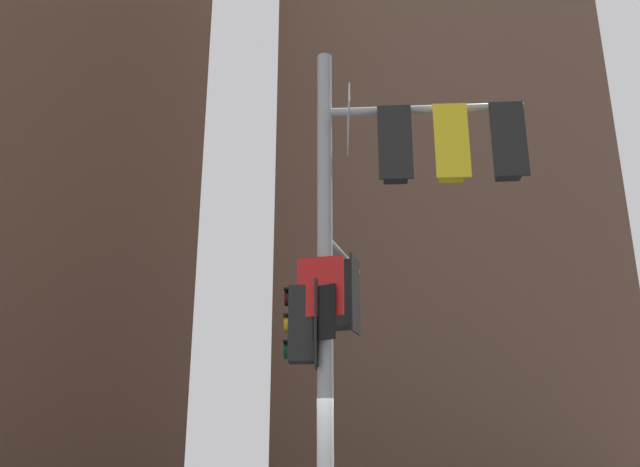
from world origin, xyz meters
name	(u,v)px	position (x,y,z in m)	size (l,w,h in m)	color
building_mid_block	(432,10)	(1.16, 22.86, 24.96)	(13.35, 13.35, 49.93)	brown
signal_pole_assembly	(375,241)	(0.66, 0.22, 4.64)	(3.41, 2.64, 7.55)	#9EA0A3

